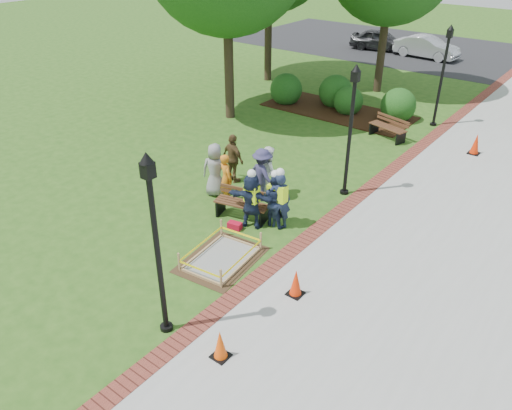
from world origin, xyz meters
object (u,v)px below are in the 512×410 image
Objects in this scene: hivis_worker_b at (279,199)px; lamp_near at (156,235)px; hivis_worker_c at (275,198)px; cone_front at (220,345)px; wet_concrete_pad at (221,253)px; bench_near at (242,210)px; hivis_worker_a at (252,199)px.

lamp_near is at bearing -84.19° from hivis_worker_b.
hivis_worker_b is 0.19m from hivis_worker_c.
wet_concrete_pad is at bearing 130.99° from cone_front.
hivis_worker_c reaches higher than bench_near.
hivis_worker_a reaches higher than wet_concrete_pad.
hivis_worker_c is (0.98, 0.32, 0.60)m from bench_near.
lamp_near reaches higher than bench_near.
hivis_worker_a reaches higher than bench_near.
cone_front is at bearing -55.33° from bench_near.
hivis_worker_c is (0.47, 0.48, -0.03)m from hivis_worker_a.
hivis_worker_a is (-2.66, 4.42, 0.57)m from cone_front.
bench_near reaches higher than wet_concrete_pad.
bench_near is 1.37m from hivis_worker_b.
hivis_worker_b is at bearing 84.14° from wet_concrete_pad.
hivis_worker_b is at bearing 14.07° from bench_near.
hivis_worker_a is (0.51, -0.17, 0.63)m from bench_near.
hivis_worker_b is at bearing 112.37° from cone_front.
cone_front is 5.39m from hivis_worker_c.
lamp_near is at bearing -75.61° from hivis_worker_a.
bench_near is 5.44m from lamp_near.
bench_near is 0.95× the size of hivis_worker_a.
hivis_worker_a is at bearing -145.07° from hivis_worker_b.
hivis_worker_c reaches higher than wet_concrete_pad.
wet_concrete_pad is 0.58× the size of lamp_near.
lamp_near is at bearing -82.18° from hivis_worker_c.
bench_near is 0.92× the size of hivis_worker_b.
bench_near is at bearing 162.05° from hivis_worker_a.
wet_concrete_pad is at bearing -65.14° from bench_near.
cone_front is at bearing -58.95° from hivis_worker_a.
hivis_worker_c is at bearing 88.64° from wet_concrete_pad.
hivis_worker_a is 0.80m from hivis_worker_b.
hivis_worker_a is at bearing -17.95° from bench_near.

